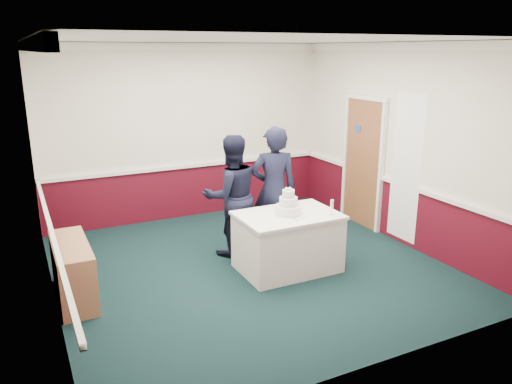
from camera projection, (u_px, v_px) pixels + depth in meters
name	position (u px, v px, depth m)	size (l,w,h in m)	color
ground	(251.00, 267.00, 6.87)	(5.00, 5.00, 0.00)	black
room_shell	(237.00, 119.00, 6.88)	(5.00, 5.00, 3.00)	silver
sideboard	(73.00, 271.00, 5.93)	(0.41, 1.20, 0.70)	#9A6E4B
cake_table	(288.00, 241.00, 6.71)	(1.32, 0.92, 0.79)	white
wedding_cake	(288.00, 206.00, 6.57)	(0.35, 0.35, 0.36)	white
cake_knife	(294.00, 219.00, 6.41)	(0.01, 0.22, 0.01)	silver
champagne_flute	(332.00, 205.00, 6.53)	(0.05, 0.05, 0.21)	silver
person_man	(232.00, 196.00, 7.11)	(0.85, 0.66, 1.75)	black
person_woman	(274.00, 190.00, 7.21)	(0.68, 0.44, 1.86)	black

